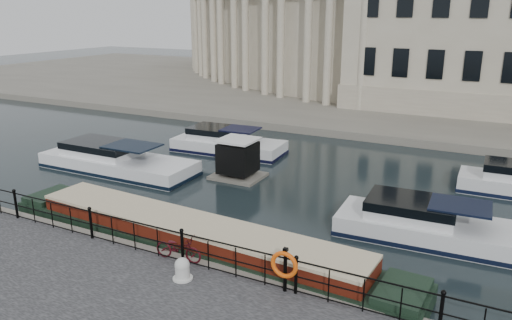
{
  "coord_description": "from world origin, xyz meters",
  "views": [
    {
      "loc": [
        8.87,
        -14.19,
        8.49
      ],
      "look_at": [
        0.5,
        2.0,
        3.0
      ],
      "focal_mm": 35.0,
      "sensor_mm": 36.0,
      "label": 1
    }
  ],
  "objects_px": {
    "life_ring_post": "(284,265)",
    "harbour_hut": "(238,160)",
    "bicycle": "(178,248)",
    "narrowboat": "(191,242)",
    "mooring_bollard": "(182,269)"
  },
  "relations": [
    {
      "from": "harbour_hut",
      "to": "mooring_bollard",
      "type": "bearing_deg",
      "value": -69.37
    },
    {
      "from": "mooring_bollard",
      "to": "life_ring_post",
      "type": "xyz_separation_m",
      "value": [
        3.08,
        0.75,
        0.54
      ]
    },
    {
      "from": "bicycle",
      "to": "narrowboat",
      "type": "height_order",
      "value": "bicycle"
    },
    {
      "from": "life_ring_post",
      "to": "harbour_hut",
      "type": "bearing_deg",
      "value": 125.67
    },
    {
      "from": "bicycle",
      "to": "harbour_hut",
      "type": "bearing_deg",
      "value": 13.98
    },
    {
      "from": "mooring_bollard",
      "to": "narrowboat",
      "type": "relative_size",
      "value": 0.04
    },
    {
      "from": "narrowboat",
      "to": "life_ring_post",
      "type": "bearing_deg",
      "value": -18.42
    },
    {
      "from": "life_ring_post",
      "to": "mooring_bollard",
      "type": "bearing_deg",
      "value": -166.32
    },
    {
      "from": "bicycle",
      "to": "narrowboat",
      "type": "xyz_separation_m",
      "value": [
        -0.6,
        1.59,
        -0.63
      ]
    },
    {
      "from": "bicycle",
      "to": "mooring_bollard",
      "type": "relative_size",
      "value": 2.41
    },
    {
      "from": "mooring_bollard",
      "to": "life_ring_post",
      "type": "distance_m",
      "value": 3.22
    },
    {
      "from": "bicycle",
      "to": "narrowboat",
      "type": "relative_size",
      "value": 0.1
    },
    {
      "from": "life_ring_post",
      "to": "harbour_hut",
      "type": "xyz_separation_m",
      "value": [
        -7.12,
        9.92,
        -0.47
      ]
    },
    {
      "from": "harbour_hut",
      "to": "bicycle",
      "type": "bearing_deg",
      "value": -71.77
    },
    {
      "from": "mooring_bollard",
      "to": "harbour_hut",
      "type": "relative_size",
      "value": 0.27
    }
  ]
}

